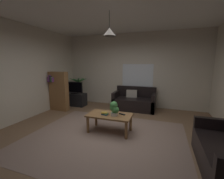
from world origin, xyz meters
TOP-DOWN VIEW (x-y plane):
  - floor at (0.00, 0.00)m, footprint 5.47×5.38m
  - rug at (0.00, -0.20)m, footprint 3.55×2.96m
  - wall_back at (0.00, 2.72)m, footprint 5.59×0.06m
  - wall_left at (-2.76, 0.00)m, footprint 0.06×5.38m
  - ceiling at (0.00, 0.00)m, footprint 5.47×5.38m
  - window_pane at (0.21, 2.69)m, footprint 1.20×0.01m
  - couch_under_window at (0.20, 2.23)m, footprint 1.52×0.80m
  - coffee_table at (-0.01, 0.15)m, footprint 1.09×0.59m
  - book_on_table_0 at (-0.11, 0.08)m, footprint 0.17×0.12m
  - book_on_table_1 at (-0.10, 0.08)m, footprint 0.15×0.12m
  - book_on_table_2 at (-0.12, 0.07)m, footprint 0.15×0.11m
  - remote_on_table_0 at (0.28, 0.24)m, footprint 0.17×0.10m
  - potted_plant_on_table at (0.12, 0.12)m, footprint 0.23×0.19m
  - tv_stand at (-2.18, 1.94)m, footprint 0.90×0.44m
  - tv at (-2.18, 1.92)m, footprint 0.74×0.16m
  - potted_palm_corner at (-2.33, 2.48)m, footprint 0.84×0.88m
  - bookshelf_corner at (-2.37, 1.21)m, footprint 0.70×0.31m
  - pendant_lamp at (-0.01, 0.15)m, footprint 0.30×0.30m

SIDE VIEW (x-z plane):
  - floor at x=0.00m, z-range -0.02..0.00m
  - rug at x=0.00m, z-range 0.00..0.01m
  - tv_stand at x=-2.18m, z-range 0.00..0.50m
  - couch_under_window at x=0.20m, z-range -0.13..0.69m
  - coffee_table at x=-0.01m, z-range 0.15..0.60m
  - remote_on_table_0 at x=0.28m, z-range 0.45..0.47m
  - book_on_table_0 at x=-0.11m, z-range 0.45..0.48m
  - book_on_table_1 at x=-0.10m, z-range 0.48..0.49m
  - book_on_table_2 at x=-0.12m, z-range 0.49..0.52m
  - potted_palm_corner at x=-2.33m, z-range -0.01..1.17m
  - potted_plant_on_table at x=0.12m, z-range 0.46..0.81m
  - bookshelf_corner at x=-2.37m, z-range 0.01..1.41m
  - tv at x=-2.18m, z-range 0.50..0.97m
  - window_pane at x=0.21m, z-range 0.62..1.67m
  - wall_back at x=0.00m, z-range 0.00..2.85m
  - wall_left at x=-2.76m, z-range 0.00..2.85m
  - pendant_lamp at x=-0.01m, z-range 2.11..2.66m
  - ceiling at x=0.00m, z-range 2.85..2.87m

